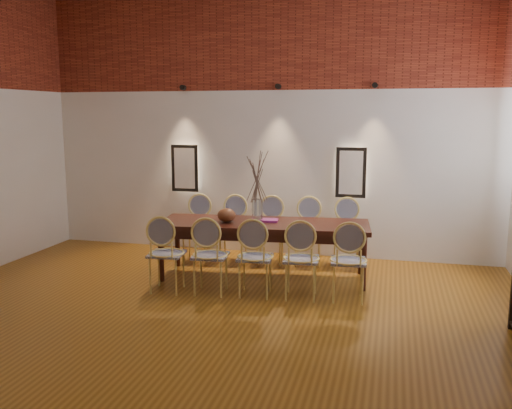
% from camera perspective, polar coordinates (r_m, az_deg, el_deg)
% --- Properties ---
extents(floor, '(7.00, 7.00, 0.02)m').
position_cam_1_polar(floor, '(5.40, -7.77, -14.17)').
color(floor, '#8C5717').
rests_on(floor, ground).
extents(wall_back, '(7.00, 0.10, 4.00)m').
position_cam_1_polar(wall_back, '(8.34, 1.14, 8.49)').
color(wall_back, silver).
rests_on(wall_back, ground).
extents(brick_band_back, '(7.00, 0.02, 1.50)m').
position_cam_1_polar(brick_band_back, '(8.34, 1.06, 17.10)').
color(brick_band_back, maroon).
rests_on(brick_band_back, ground).
extents(niche_left, '(0.36, 0.06, 0.66)m').
position_cam_1_polar(niche_left, '(8.68, -7.43, 3.82)').
color(niche_left, '#FFEAC6').
rests_on(niche_left, wall_back).
extents(niche_right, '(0.36, 0.06, 0.66)m').
position_cam_1_polar(niche_right, '(8.09, 9.98, 3.35)').
color(niche_right, '#FFEAC6').
rests_on(niche_right, wall_back).
extents(spot_fixture_left, '(0.08, 0.10, 0.08)m').
position_cam_1_polar(spot_fixture_left, '(8.62, -7.69, 12.10)').
color(spot_fixture_left, black).
rests_on(spot_fixture_left, wall_back).
extents(spot_fixture_mid, '(0.08, 0.10, 0.08)m').
position_cam_1_polar(spot_fixture_mid, '(8.18, 2.34, 12.32)').
color(spot_fixture_mid, black).
rests_on(spot_fixture_mid, wall_back).
extents(spot_fixture_right, '(0.08, 0.10, 0.08)m').
position_cam_1_polar(spot_fixture_right, '(8.01, 12.42, 12.17)').
color(spot_fixture_right, black).
rests_on(spot_fixture_right, wall_back).
extents(dining_table, '(2.81, 1.14, 0.75)m').
position_cam_1_polar(dining_table, '(7.18, 0.79, -4.80)').
color(dining_table, '#35130C').
rests_on(dining_table, floor).
extents(chair_near_a, '(0.48, 0.48, 0.94)m').
position_cam_1_polar(chair_near_a, '(6.71, -9.39, -5.12)').
color(chair_near_a, '#DFC86C').
rests_on(chair_near_a, floor).
extents(chair_near_b, '(0.48, 0.48, 0.94)m').
position_cam_1_polar(chair_near_b, '(6.57, -4.82, -5.35)').
color(chair_near_b, '#DFC86C').
rests_on(chair_near_b, floor).
extents(chair_near_c, '(0.48, 0.48, 0.94)m').
position_cam_1_polar(chair_near_c, '(6.47, -0.08, -5.55)').
color(chair_near_c, '#DFC86C').
rests_on(chair_near_c, floor).
extents(chair_near_d, '(0.48, 0.48, 0.94)m').
position_cam_1_polar(chair_near_d, '(6.41, 4.78, -5.73)').
color(chair_near_d, '#DFC86C').
rests_on(chair_near_d, floor).
extents(chair_near_e, '(0.48, 0.48, 0.94)m').
position_cam_1_polar(chair_near_e, '(6.40, 9.70, -5.86)').
color(chair_near_e, '#DFC86C').
rests_on(chair_near_e, floor).
extents(chair_far_a, '(0.48, 0.48, 0.94)m').
position_cam_1_polar(chair_far_a, '(8.06, -6.25, -2.58)').
color(chair_far_a, '#DFC86C').
rests_on(chair_far_a, floor).
extents(chair_far_b, '(0.48, 0.48, 0.94)m').
position_cam_1_polar(chair_far_b, '(7.93, -2.42, -2.71)').
color(chair_far_b, '#DFC86C').
rests_on(chair_far_b, floor).
extents(chair_far_c, '(0.48, 0.48, 0.94)m').
position_cam_1_polar(chair_far_c, '(7.85, 1.51, -2.84)').
color(chair_far_c, '#DFC86C').
rests_on(chair_far_c, floor).
extents(chair_far_d, '(0.48, 0.48, 0.94)m').
position_cam_1_polar(chair_far_d, '(7.80, 5.50, -2.96)').
color(chair_far_d, '#DFC86C').
rests_on(chair_far_d, floor).
extents(chair_far_e, '(0.48, 0.48, 0.94)m').
position_cam_1_polar(chair_far_e, '(7.80, 9.52, -3.06)').
color(chair_far_e, '#DFC86C').
rests_on(chair_far_e, floor).
extents(vase, '(0.14, 0.14, 0.30)m').
position_cam_1_polar(vase, '(7.08, 0.14, -0.66)').
color(vase, silver).
rests_on(vase, dining_table).
extents(dried_branches, '(0.50, 0.50, 0.70)m').
position_cam_1_polar(dried_branches, '(7.01, 0.14, 2.96)').
color(dried_branches, '#4A382D').
rests_on(dried_branches, vase).
extents(bowl, '(0.24, 0.24, 0.18)m').
position_cam_1_polar(bowl, '(7.11, -3.13, -1.12)').
color(bowl, '#602E17').
rests_on(bowl, dining_table).
extents(book, '(0.28, 0.20, 0.03)m').
position_cam_1_polar(book, '(7.14, 1.26, -1.68)').
color(book, '#972A7F').
rests_on(book, dining_table).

